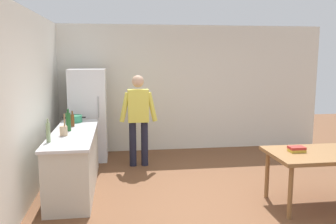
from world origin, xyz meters
name	(u,v)px	position (x,y,z in m)	size (l,w,h in m)	color
ground_plane	(214,202)	(0.00, 0.00, 0.00)	(14.00, 14.00, 0.00)	brown
wall_back	(178,88)	(0.00, 3.00, 1.35)	(6.40, 0.12, 2.70)	silver
wall_left	(19,109)	(-2.60, 0.20, 1.35)	(0.12, 5.60, 2.70)	silver
kitchen_counter	(75,160)	(-2.00, 0.80, 0.45)	(0.64, 2.20, 0.90)	beige
refrigerator	(88,115)	(-1.90, 2.40, 0.90)	(0.70, 0.67, 1.80)	white
person	(138,114)	(-0.95, 1.85, 0.98)	(0.70, 0.22, 1.70)	#1E1E2D
dining_table	(321,158)	(1.40, -0.30, 0.67)	(1.40, 0.90, 0.75)	olive
cooking_pot	(74,119)	(-2.09, 1.65, 0.96)	(0.40, 0.28, 0.12)	#2D845B
utensil_jar	(64,130)	(-2.11, 0.56, 0.98)	(0.11, 0.11, 0.32)	tan
bottle_vinegar_tall	(48,132)	(-2.25, 0.18, 1.04)	(0.06, 0.06, 0.32)	gray
bottle_wine_green	(68,122)	(-2.08, 0.89, 1.05)	(0.08, 0.08, 0.34)	#1E5123
bottle_beer_brown	(72,120)	(-2.06, 1.24, 1.01)	(0.06, 0.06, 0.26)	#5B3314
book_stack	(297,149)	(1.08, -0.24, 0.79)	(0.21, 0.16, 0.07)	gold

